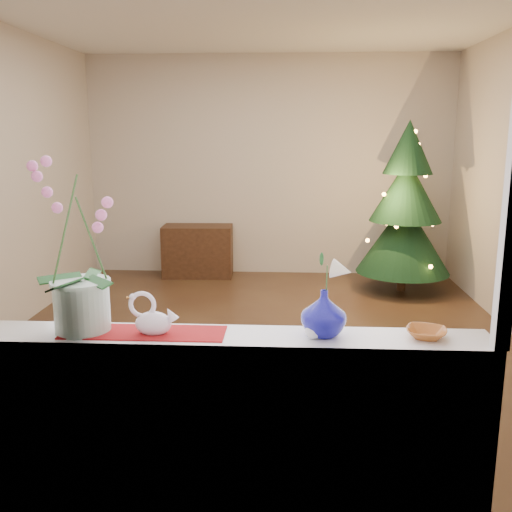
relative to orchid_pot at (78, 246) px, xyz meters
The scene contains 16 objects.
ground 2.77m from the orchid_pot, 74.65° to the left, with size 5.00×5.00×0.00m, color #331E15.
wall_back 4.90m from the orchid_pot, 82.41° to the left, with size 4.50×0.10×2.70m, color beige.
wall_front 0.66m from the orchid_pot, 12.36° to the right, with size 4.50×0.10×2.70m, color beige.
ceiling 2.82m from the orchid_pot, 74.65° to the left, with size 5.00×5.00×0.00m, color white.
window_apron 1.08m from the orchid_pot, ahead, with size 2.20×0.08×0.88m, color white.
windowsill 0.76m from the orchid_pot, ahead, with size 2.20×0.26×0.04m, color white.
window_frame 0.77m from the orchid_pot, ahead, with size 2.22×0.06×1.60m, color white, non-canonical shape.
runner 0.46m from the orchid_pot, ahead, with size 0.70×0.20×0.01m, color maroon.
orchid_pot is the anchor object (origin of this frame).
swan 0.42m from the orchid_pot, ahead, with size 0.21×0.10×0.18m, color silver, non-canonical shape.
blue_vase 1.07m from the orchid_pot, ahead, with size 0.22×0.22×0.23m, color #0A0965.
lily 1.04m from the orchid_pot, ahead, with size 0.13×0.07×0.17m, color silver, non-canonical shape.
paperweight 1.05m from the orchid_pot, ahead, with size 0.07×0.07×0.07m, color white.
amber_dish 1.51m from the orchid_pot, ahead, with size 0.14×0.14×0.04m, color #9E5521.
xmas_tree 4.62m from the orchid_pot, 61.68° to the left, with size 1.04×1.04×1.90m, color black, non-canonical shape.
side_table 4.72m from the orchid_pot, 92.86° to the left, with size 0.85×0.43×0.64m, color black.
Camera 1 is at (0.23, -4.66, 1.76)m, focal length 40.00 mm.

